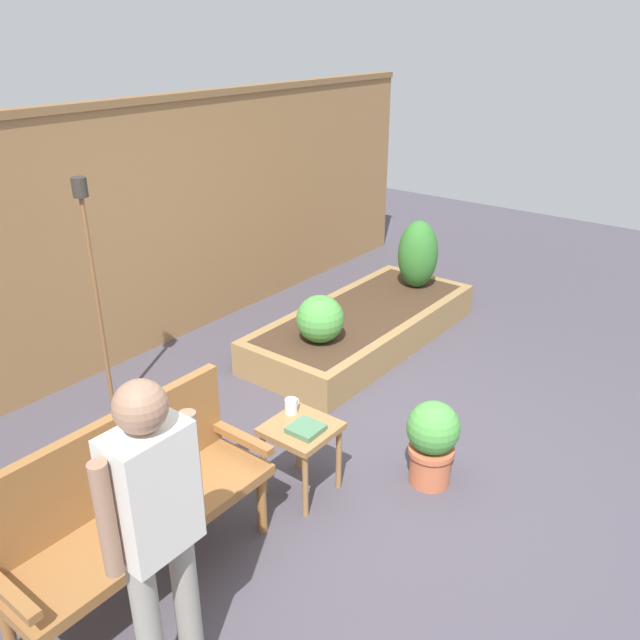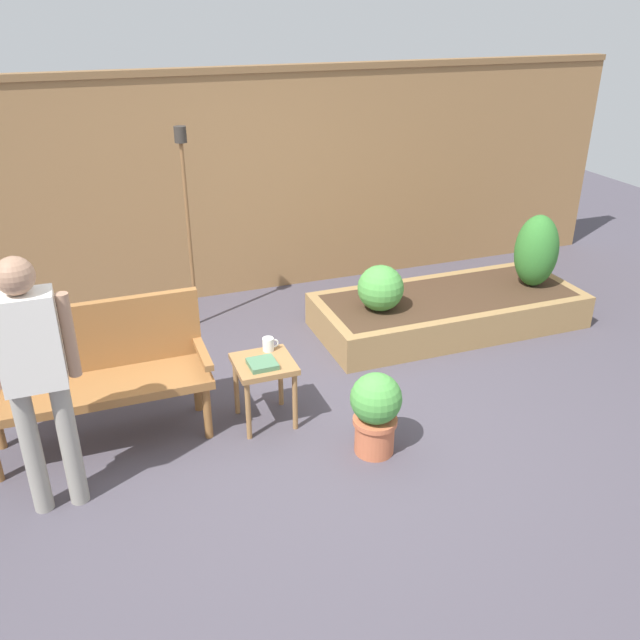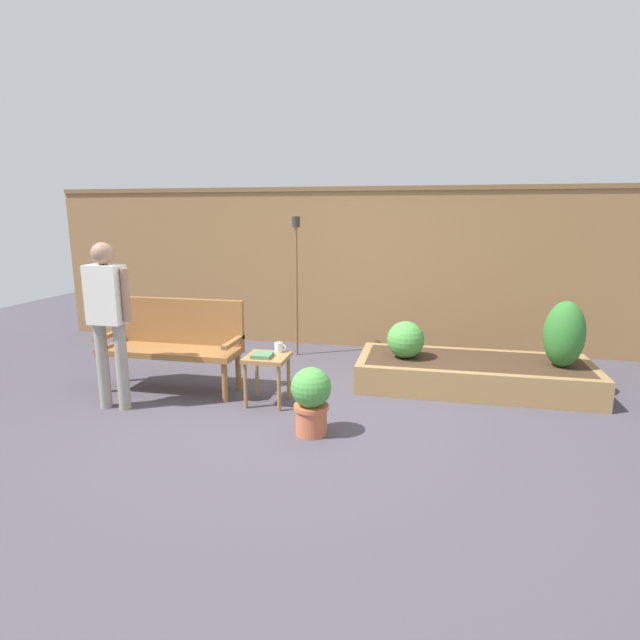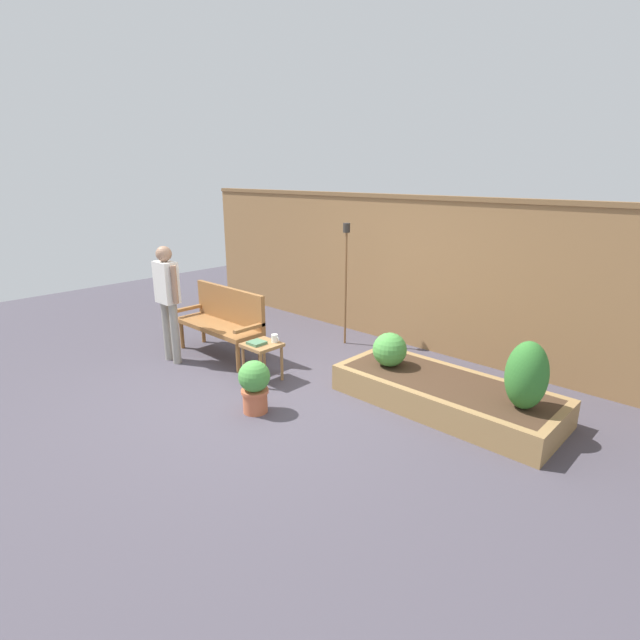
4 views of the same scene
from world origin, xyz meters
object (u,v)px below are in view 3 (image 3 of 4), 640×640
at_px(garden_bench, 174,338).
at_px(shrub_far_corner, 564,334).
at_px(book_on_table, 262,355).
at_px(person_by_bench, 108,311).
at_px(cup_on_table, 279,347).
at_px(side_table, 267,364).
at_px(potted_boxwood, 311,398).
at_px(tiki_torch, 296,262).
at_px(shrub_near_bench, 406,340).

relative_size(garden_bench, shrub_far_corner, 2.15).
relative_size(book_on_table, person_by_bench, 0.12).
relative_size(cup_on_table, person_by_bench, 0.07).
bearing_deg(shrub_far_corner, side_table, -163.34).
xyz_separation_m(potted_boxwood, shrub_far_corner, (2.25, 1.43, 0.32)).
height_order(garden_bench, shrub_far_corner, shrub_far_corner).
bearing_deg(garden_bench, tiki_torch, 58.54).
height_order(garden_bench, tiki_torch, tiki_torch).
xyz_separation_m(book_on_table, shrub_near_bench, (1.29, 0.90, -0.00)).
relative_size(garden_bench, person_by_bench, 0.92).
bearing_deg(side_table, garden_bench, 168.28).
bearing_deg(cup_on_table, shrub_near_bench, 30.60).
bearing_deg(side_table, potted_boxwood, -45.88).
height_order(book_on_table, shrub_near_bench, shrub_near_bench).
relative_size(side_table, potted_boxwood, 0.83).
height_order(side_table, cup_on_table, cup_on_table).
distance_m(potted_boxwood, person_by_bench, 2.05).
bearing_deg(potted_boxwood, shrub_near_bench, 64.07).
distance_m(garden_bench, potted_boxwood, 1.86).
bearing_deg(potted_boxwood, garden_bench, 153.77).
bearing_deg(cup_on_table, garden_bench, 175.85).
distance_m(tiki_torch, person_by_bench, 2.48).
bearing_deg(shrub_far_corner, tiki_torch, 163.49).
distance_m(garden_bench, shrub_near_bench, 2.43).
height_order(shrub_near_bench, shrub_far_corner, shrub_far_corner).
xyz_separation_m(garden_bench, side_table, (1.08, -0.22, -0.15)).
bearing_deg(cup_on_table, shrub_far_corner, 14.40).
height_order(book_on_table, person_by_bench, person_by_bench).
bearing_deg(book_on_table, garden_bench, 163.81).
xyz_separation_m(potted_boxwood, shrub_near_bench, (0.70, 1.43, 0.18)).
bearing_deg(garden_bench, cup_on_table, -4.15).
relative_size(garden_bench, side_table, 3.00).
distance_m(side_table, shrub_far_corner, 2.96).
xyz_separation_m(garden_bench, shrub_far_corner, (3.90, 0.62, 0.09)).
distance_m(side_table, cup_on_table, 0.21).
height_order(side_table, potted_boxwood, potted_boxwood).
relative_size(shrub_far_corner, tiki_torch, 0.38).
relative_size(cup_on_table, potted_boxwood, 0.20).
distance_m(book_on_table, person_by_bench, 1.47).
relative_size(cup_on_table, tiki_torch, 0.07).
bearing_deg(garden_bench, shrub_far_corner, 9.04).
distance_m(book_on_table, tiki_torch, 1.93).
height_order(potted_boxwood, shrub_near_bench, shrub_near_bench).
distance_m(cup_on_table, shrub_near_bench, 1.38).
distance_m(side_table, shrub_near_bench, 1.53).
height_order(cup_on_table, shrub_far_corner, shrub_far_corner).
xyz_separation_m(side_table, shrub_near_bench, (1.27, 0.84, 0.10)).
height_order(cup_on_table, tiki_torch, tiki_torch).
bearing_deg(shrub_far_corner, shrub_near_bench, -180.00).
bearing_deg(tiki_torch, side_table, -84.73).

